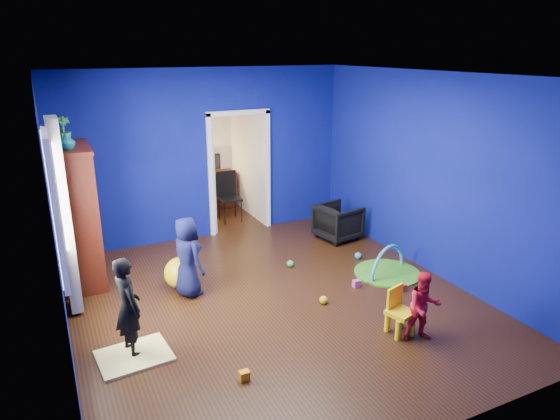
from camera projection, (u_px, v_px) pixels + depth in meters
name	position (u px, v px, depth m)	size (l,w,h in m)	color
floor	(274.00, 301.00, 6.60)	(5.00, 5.50, 0.01)	black
ceiling	(273.00, 75.00, 5.70)	(5.00, 5.50, 0.01)	white
wall_back	(206.00, 155.00, 8.50)	(5.00, 0.02, 2.90)	navy
wall_front	(427.00, 289.00, 3.79)	(5.00, 0.02, 2.90)	navy
wall_left	(54.00, 226.00, 5.12)	(0.02, 5.50, 2.90)	navy
wall_right	(431.00, 175.00, 7.18)	(0.02, 5.50, 2.90)	navy
alcove	(222.00, 154.00, 9.56)	(1.00, 1.75, 2.50)	silver
armchair	(338.00, 222.00, 8.68)	(0.66, 0.68, 0.62)	black
child_black	(128.00, 307.00, 5.32)	(0.41, 0.27, 1.13)	black
child_navy	(187.00, 257.00, 6.62)	(0.54, 0.35, 1.10)	#0F1739
toddler_red	(424.00, 307.00, 5.63)	(0.40, 0.31, 0.83)	red
vase	(66.00, 141.00, 6.29)	(0.21, 0.21, 0.22)	#0D5E6B
potted_plant	(63.00, 130.00, 6.72)	(0.20, 0.20, 0.36)	#31873A
tv_armoire	(75.00, 216.00, 6.89)	(0.58, 1.14, 1.96)	#41150A
crt_tv	(78.00, 213.00, 6.89)	(0.46, 0.70, 0.54)	silver
yellow_blanket	(134.00, 356.00, 5.40)	(0.75, 0.60, 0.03)	#F2E07A
hopper_ball	(180.00, 273.00, 6.92)	(0.44, 0.44, 0.44)	yellow
kid_chair	(401.00, 314.00, 5.79)	(0.28, 0.28, 0.50)	yellow
play_mat	(387.00, 273.00, 7.40)	(0.97, 0.97, 0.03)	#399221
toy_arch	(387.00, 272.00, 7.40)	(0.87, 0.87, 0.05)	#3F8CD8
window_left	(52.00, 207.00, 5.39)	(0.03, 0.95, 1.55)	white
curtain	(64.00, 217.00, 6.00)	(0.14, 0.42, 2.40)	slate
doorway	(239.00, 174.00, 8.88)	(1.16, 0.10, 2.10)	white
study_desk	(214.00, 190.00, 10.38)	(0.88, 0.44, 0.75)	#3D140A
desk_monitor	(211.00, 162.00, 10.30)	(0.40, 0.05, 0.32)	black
desk_lamp	(199.00, 165.00, 10.14)	(0.14, 0.14, 0.14)	#FFD88C
folding_chair	(230.00, 198.00, 9.53)	(0.40, 0.40, 0.92)	black
book_shelf	(209.00, 110.00, 9.96)	(0.88, 0.24, 0.04)	white
toy_0	(402.00, 288.00, 6.87)	(0.10, 0.08, 0.10)	red
toy_1	(358.00, 255.00, 7.91)	(0.11, 0.11, 0.11)	#2594D2
toy_2	(244.00, 375.00, 5.02)	(0.10, 0.08, 0.10)	orange
toy_3	(290.00, 263.00, 7.62)	(0.11, 0.11, 0.11)	green
toy_4	(356.00, 284.00, 6.98)	(0.10, 0.08, 0.10)	#BB468D
toy_5	(324.00, 300.00, 6.52)	(0.11, 0.11, 0.11)	gold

